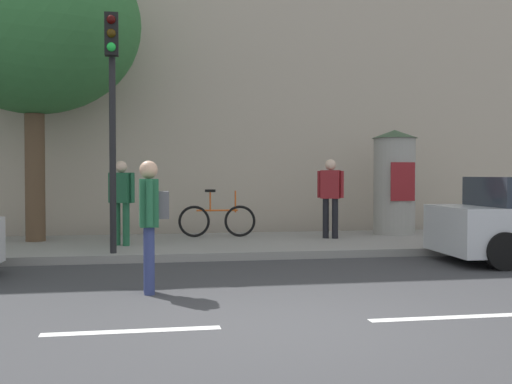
# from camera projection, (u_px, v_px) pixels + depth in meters

# --- Properties ---
(ground_plane) EXTENTS (80.00, 80.00, 0.00)m
(ground_plane) POSITION_uv_depth(u_px,v_px,m) (297.00, 324.00, 6.77)
(ground_plane) COLOR #38383A
(sidewalk_curb) EXTENTS (36.00, 4.00, 0.15)m
(sidewalk_curb) POSITION_uv_depth(u_px,v_px,m) (217.00, 245.00, 13.66)
(sidewalk_curb) COLOR gray
(sidewalk_curb) RESTS_ON ground_plane
(lane_markings) EXTENTS (25.80, 0.16, 0.01)m
(lane_markings) POSITION_uv_depth(u_px,v_px,m) (297.00, 324.00, 6.77)
(lane_markings) COLOR silver
(lane_markings) RESTS_ON ground_plane
(building_backdrop) EXTENTS (36.00, 5.00, 11.65)m
(building_backdrop) POSITION_uv_depth(u_px,v_px,m) (196.00, 27.00, 18.41)
(building_backdrop) COLOR #B7A893
(building_backdrop) RESTS_ON ground_plane
(traffic_light) EXTENTS (0.24, 0.45, 4.30)m
(traffic_light) POSITION_uv_depth(u_px,v_px,m) (112.00, 93.00, 11.46)
(traffic_light) COLOR black
(traffic_light) RESTS_ON sidewalk_curb
(poster_column) EXTENTS (1.09, 1.09, 2.50)m
(poster_column) POSITION_uv_depth(u_px,v_px,m) (394.00, 181.00, 15.35)
(poster_column) COLOR #9E9B93
(poster_column) RESTS_ON sidewalk_curb
(street_tree) EXTENTS (4.53, 4.53, 6.58)m
(street_tree) POSITION_uv_depth(u_px,v_px,m) (34.00, 24.00, 13.61)
(street_tree) COLOR brown
(street_tree) RESTS_ON sidewalk_curb
(pedestrian_in_light_jacket) EXTENTS (0.39, 0.60, 1.77)m
(pedestrian_in_light_jacket) POSITION_uv_depth(u_px,v_px,m) (150.00, 214.00, 8.51)
(pedestrian_in_light_jacket) COLOR navy
(pedestrian_in_light_jacket) RESTS_ON ground_plane
(pedestrian_in_dark_shirt) EXTENTS (0.53, 0.47, 1.71)m
(pedestrian_in_dark_shirt) POSITION_uv_depth(u_px,v_px,m) (121.00, 196.00, 12.87)
(pedestrian_in_dark_shirt) COLOR #1E5938
(pedestrian_in_dark_shirt) RESTS_ON sidewalk_curb
(pedestrian_with_bag) EXTENTS (0.54, 0.50, 1.77)m
(pedestrian_with_bag) POSITION_uv_depth(u_px,v_px,m) (331.00, 191.00, 14.32)
(pedestrian_with_bag) COLOR black
(pedestrian_with_bag) RESTS_ON sidewalk_curb
(bicycle_leaning) EXTENTS (1.77, 0.19, 1.09)m
(bicycle_leaning) POSITION_uv_depth(u_px,v_px,m) (217.00, 220.00, 14.65)
(bicycle_leaning) COLOR black
(bicycle_leaning) RESTS_ON sidewalk_curb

